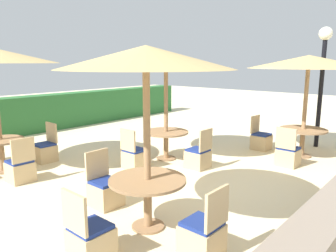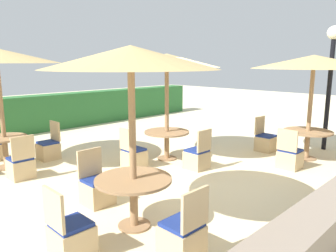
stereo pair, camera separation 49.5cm
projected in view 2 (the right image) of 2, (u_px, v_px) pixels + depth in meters
The scene contains 19 objects.
ground_plane at pixel (187, 168), 7.49m from camera, with size 40.00×40.00×0.00m, color beige.
hedge_row at pixel (54, 112), 11.81m from camera, with size 13.00×0.70×1.25m, color #2D6B33.
lamp_post at pixel (331, 63), 8.68m from camera, with size 0.36×0.36×3.32m.
parasol_front_right at pixel (314, 62), 7.76m from camera, with size 2.96×2.96×2.55m.
round_table_front_right at pixel (308, 136), 8.10m from camera, with size 1.16×1.16×0.72m.
patio_chair_front_right_west at pixel (290, 157), 7.43m from camera, with size 0.46×0.46×0.93m.
patio_chair_front_right_north at pixel (265, 141), 8.91m from camera, with size 0.46×0.46×0.93m.
round_table_back_left at pixel (5, 144), 7.40m from camera, with size 0.98×0.98×0.73m.
patio_chair_back_left_south at pixel (21, 166), 6.80m from camera, with size 0.46×0.46×0.93m.
patio_chair_back_left_east at pixel (49, 149), 8.16m from camera, with size 0.46×0.46×0.93m.
parasol_front_left at pixel (131, 59), 4.37m from camera, with size 2.42×2.42×2.61m.
round_table_front_left at pixel (134, 188), 4.73m from camera, with size 1.12×1.12×0.75m.
patio_chair_front_left_south at pixel (183, 237), 4.05m from camera, with size 0.46×0.46×0.93m.
patio_chair_front_left_north at pixel (97, 189), 5.57m from camera, with size 0.46×0.46×0.93m.
patio_chair_front_left_west at pixel (71, 237), 4.05m from camera, with size 0.46×0.46×0.93m.
parasol_center at pixel (167, 61), 7.75m from camera, with size 2.55×2.55×2.58m.
round_table_center at pixel (167, 137), 8.10m from camera, with size 1.11×1.11×0.71m.
patio_chair_center_south at pixel (197, 158), 7.40m from camera, with size 0.46×0.46×0.93m.
patio_chair_center_west at pixel (134, 156), 7.49m from camera, with size 0.46×0.46×0.93m.
Camera 2 is at (-5.37, -4.76, 2.38)m, focal length 35.00 mm.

